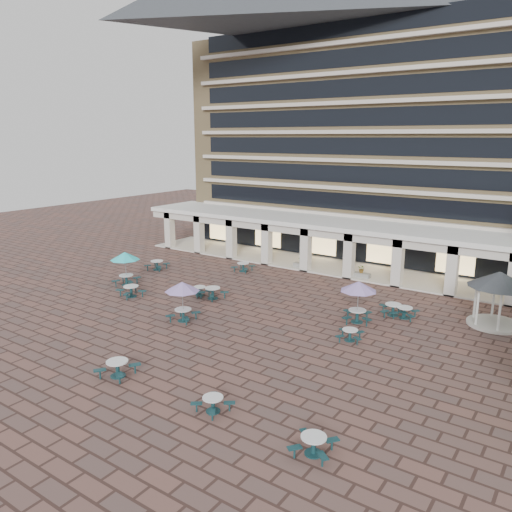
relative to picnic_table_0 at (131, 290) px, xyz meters
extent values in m
plane|color=brown|center=(9.32, 1.75, -0.51)|extent=(120.00, 120.00, 0.00)
cube|color=tan|center=(9.32, 27.25, 10.49)|extent=(40.00, 15.00, 22.00)
cube|color=#BEB4A8|center=(9.32, 19.50, 3.99)|extent=(36.80, 0.50, 0.35)
cube|color=black|center=(9.32, 19.73, 5.29)|extent=(35.20, 0.05, 1.60)
cube|color=#BEB4A8|center=(9.32, 19.50, 6.59)|extent=(36.80, 0.50, 0.35)
cube|color=black|center=(9.32, 19.73, 7.89)|extent=(35.20, 0.05, 1.60)
cube|color=#BEB4A8|center=(9.32, 19.50, 9.19)|extent=(36.80, 0.50, 0.35)
cube|color=black|center=(9.32, 19.73, 10.49)|extent=(35.20, 0.05, 1.60)
cube|color=#BEB4A8|center=(9.32, 19.50, 11.79)|extent=(36.80, 0.50, 0.35)
cube|color=black|center=(9.32, 19.73, 13.09)|extent=(35.20, 0.05, 1.60)
cube|color=#BEB4A8|center=(9.32, 19.50, 14.39)|extent=(36.80, 0.50, 0.35)
cube|color=black|center=(9.32, 19.73, 15.69)|extent=(35.20, 0.05, 1.60)
cube|color=#BEB4A8|center=(9.32, 19.50, 16.99)|extent=(36.80, 0.50, 0.35)
cube|color=black|center=(9.32, 19.73, 18.29)|extent=(35.20, 0.05, 1.60)
cube|color=#BEB4A8|center=(9.32, 19.50, 19.59)|extent=(36.80, 0.50, 0.35)
cube|color=black|center=(9.32, 19.73, 20.89)|extent=(35.20, 0.05, 1.60)
cube|color=white|center=(9.32, 16.75, 3.69)|extent=(42.00, 6.60, 0.40)
cube|color=beige|center=(9.32, 13.90, 3.24)|extent=(42.00, 0.30, 0.90)
cube|color=black|center=(9.32, 19.45, 1.29)|extent=(38.00, 0.15, 3.20)
cube|color=beige|center=(9.32, 16.75, -0.45)|extent=(42.00, 6.00, 0.12)
cube|color=beige|center=(-9.68, 14.15, 1.49)|extent=(0.80, 0.80, 4.00)
cube|color=beige|center=(-5.45, 14.15, 1.49)|extent=(0.80, 0.80, 4.00)
cube|color=beige|center=(-1.23, 14.15, 1.49)|extent=(0.80, 0.80, 4.00)
cube|color=beige|center=(2.99, 14.15, 1.49)|extent=(0.80, 0.80, 4.00)
cube|color=beige|center=(7.21, 14.15, 1.49)|extent=(0.80, 0.80, 4.00)
cube|color=beige|center=(11.44, 14.15, 1.49)|extent=(0.80, 0.80, 4.00)
cube|color=beige|center=(15.66, 14.15, 1.49)|extent=(0.80, 0.80, 4.00)
cube|color=beige|center=(19.88, 14.15, 1.49)|extent=(0.80, 0.80, 4.00)
cube|color=#FFD88C|center=(-6.68, 19.30, 1.09)|extent=(3.20, 0.08, 2.40)
cube|color=#FFD88C|center=(-0.28, 19.30, 1.09)|extent=(3.20, 0.08, 2.40)
cube|color=#FFD88C|center=(6.12, 19.30, 1.09)|extent=(3.20, 0.08, 2.40)
cube|color=#FFD88C|center=(12.52, 19.30, 1.09)|extent=(3.20, 0.08, 2.40)
cube|color=#FFD88C|center=(18.92, 19.30, 1.09)|extent=(3.20, 0.08, 2.40)
cylinder|color=#163E43|center=(0.00, 0.00, -0.49)|extent=(0.79, 0.79, 0.05)
cylinder|color=#163E43|center=(0.00, 0.00, -0.14)|extent=(0.20, 0.20, 0.75)
cylinder|color=silver|center=(0.00, 0.00, 0.32)|extent=(1.13, 1.13, 0.06)
cube|color=#163E43|center=(0.79, 0.39, -0.01)|extent=(0.70, 0.56, 0.06)
cylinder|color=#163E43|center=(0.79, 0.39, -0.27)|extent=(0.09, 0.09, 0.47)
cube|color=#163E43|center=(-0.39, 0.79, -0.01)|extent=(0.56, 0.70, 0.06)
cylinder|color=#163E43|center=(-0.39, 0.79, -0.27)|extent=(0.09, 0.09, 0.47)
cube|color=#163E43|center=(-0.79, -0.39, -0.01)|extent=(0.70, 0.56, 0.06)
cylinder|color=#163E43|center=(-0.79, -0.39, -0.27)|extent=(0.09, 0.09, 0.47)
cube|color=#163E43|center=(0.39, -0.79, -0.01)|extent=(0.56, 0.70, 0.06)
cylinder|color=#163E43|center=(0.39, -0.79, -0.27)|extent=(0.09, 0.09, 0.47)
cylinder|color=#163E43|center=(9.40, -9.25, -0.49)|extent=(0.77, 0.77, 0.04)
cylinder|color=#163E43|center=(9.40, -9.25, -0.14)|extent=(0.20, 0.20, 0.73)
cylinder|color=silver|center=(9.40, -9.25, 0.30)|extent=(1.11, 1.11, 0.06)
cube|color=#163E43|center=(9.89, -8.54, -0.02)|extent=(0.60, 0.68, 0.06)
cylinder|color=#163E43|center=(9.89, -8.54, -0.28)|extent=(0.09, 0.09, 0.46)
cube|color=#163E43|center=(8.69, -8.76, -0.02)|extent=(0.68, 0.60, 0.06)
cylinder|color=#163E43|center=(8.69, -8.76, -0.28)|extent=(0.09, 0.09, 0.46)
cube|color=#163E43|center=(8.91, -9.96, -0.02)|extent=(0.60, 0.68, 0.06)
cylinder|color=#163E43|center=(8.91, -9.96, -0.28)|extent=(0.09, 0.09, 0.46)
cube|color=#163E43|center=(10.11, -9.74, -0.02)|extent=(0.68, 0.60, 0.06)
cylinder|color=#163E43|center=(10.11, -9.74, -0.28)|extent=(0.09, 0.09, 0.46)
cylinder|color=#163E43|center=(15.52, -9.09, -0.49)|extent=(0.65, 0.65, 0.04)
cylinder|color=#163E43|center=(15.52, -9.09, -0.20)|extent=(0.17, 0.17, 0.62)
cylinder|color=silver|center=(15.52, -9.09, 0.17)|extent=(0.93, 0.93, 0.05)
cube|color=#163E43|center=(16.11, -8.65, -0.10)|extent=(0.57, 0.52, 0.05)
cylinder|color=#163E43|center=(16.11, -8.65, -0.31)|extent=(0.07, 0.07, 0.39)
cube|color=#163E43|center=(15.09, -8.51, -0.10)|extent=(0.52, 0.57, 0.05)
cylinder|color=#163E43|center=(15.09, -8.51, -0.31)|extent=(0.07, 0.07, 0.39)
cube|color=#163E43|center=(14.94, -9.53, -0.10)|extent=(0.57, 0.52, 0.05)
cylinder|color=#163E43|center=(14.94, -9.53, -0.31)|extent=(0.07, 0.07, 0.39)
cube|color=#163E43|center=(15.96, -9.67, -0.10)|extent=(0.52, 0.57, 0.05)
cylinder|color=#163E43|center=(15.96, -9.67, -0.31)|extent=(0.07, 0.07, 0.39)
cylinder|color=#163E43|center=(20.63, -9.25, -0.49)|extent=(0.71, 0.71, 0.04)
cylinder|color=#163E43|center=(20.63, -9.25, -0.18)|extent=(0.18, 0.18, 0.67)
cylinder|color=silver|center=(20.63, -9.25, 0.23)|extent=(1.01, 1.01, 0.05)
cube|color=#163E43|center=(21.11, -8.62, -0.07)|extent=(0.56, 0.61, 0.05)
cylinder|color=#163E43|center=(21.11, -8.62, -0.30)|extent=(0.08, 0.08, 0.42)
cube|color=#163E43|center=(20.01, -8.78, -0.07)|extent=(0.61, 0.56, 0.05)
cylinder|color=#163E43|center=(20.01, -8.78, -0.30)|extent=(0.08, 0.08, 0.42)
cube|color=#163E43|center=(20.16, -9.88, -0.07)|extent=(0.56, 0.61, 0.05)
cylinder|color=#163E43|center=(20.16, -9.88, -0.30)|extent=(0.08, 0.08, 0.42)
cube|color=#163E43|center=(21.26, -9.72, -0.07)|extent=(0.61, 0.56, 0.05)
cylinder|color=#163E43|center=(21.26, -9.72, -0.30)|extent=(0.08, 0.08, 0.42)
cylinder|color=#163E43|center=(-2.68, 1.87, -0.49)|extent=(0.80, 0.80, 0.05)
cylinder|color=#163E43|center=(-2.68, 1.87, -0.13)|extent=(0.20, 0.20, 0.75)
cylinder|color=silver|center=(-2.68, 1.87, 0.32)|extent=(1.14, 1.14, 0.06)
cube|color=#163E43|center=(-2.34, 2.69, -0.01)|extent=(0.53, 0.70, 0.06)
cylinder|color=#163E43|center=(-2.34, 2.69, -0.27)|extent=(0.09, 0.09, 0.48)
cube|color=#163E43|center=(-3.50, 2.20, -0.01)|extent=(0.70, 0.53, 0.06)
cylinder|color=#163E43|center=(-3.50, 2.20, -0.27)|extent=(0.09, 0.09, 0.48)
cube|color=#163E43|center=(-3.02, 1.05, -0.01)|extent=(0.53, 0.70, 0.06)
cylinder|color=#163E43|center=(-3.02, 1.05, -0.27)|extent=(0.09, 0.09, 0.48)
cube|color=#163E43|center=(-1.86, 1.53, -0.01)|extent=(0.70, 0.53, 0.06)
cylinder|color=#163E43|center=(-1.86, 1.53, -0.27)|extent=(0.09, 0.09, 0.48)
cylinder|color=gray|center=(-2.68, 1.87, 0.85)|extent=(0.06, 0.06, 2.73)
cone|color=#2AD1DD|center=(-2.68, 1.87, 1.93)|extent=(2.39, 2.39, 0.63)
cylinder|color=#163E43|center=(5.39, 3.18, -0.49)|extent=(0.80, 0.80, 0.05)
cylinder|color=#163E43|center=(5.39, 3.18, -0.13)|extent=(0.20, 0.20, 0.75)
cylinder|color=silver|center=(5.39, 3.18, 0.32)|extent=(1.14, 1.14, 0.06)
cube|color=#163E43|center=(6.10, 3.70, -0.01)|extent=(0.69, 0.63, 0.06)
cylinder|color=#163E43|center=(6.10, 3.70, -0.27)|extent=(0.09, 0.09, 0.48)
cube|color=#163E43|center=(4.86, 3.89, -0.01)|extent=(0.63, 0.69, 0.06)
cylinder|color=#163E43|center=(4.86, 3.89, -0.27)|extent=(0.09, 0.09, 0.48)
cube|color=#163E43|center=(4.67, 2.65, -0.01)|extent=(0.69, 0.63, 0.06)
cylinder|color=#163E43|center=(4.67, 2.65, -0.27)|extent=(0.09, 0.09, 0.48)
cube|color=#163E43|center=(5.91, 2.46, -0.01)|extent=(0.63, 0.69, 0.06)
cylinder|color=#163E43|center=(5.91, 2.46, -0.27)|extent=(0.09, 0.09, 0.48)
cylinder|color=#163E43|center=(6.77, -1.55, -0.49)|extent=(0.77, 0.77, 0.04)
cylinder|color=#163E43|center=(6.77, -1.55, -0.15)|extent=(0.20, 0.20, 0.72)
cylinder|color=silver|center=(6.77, -1.55, 0.29)|extent=(1.10, 1.10, 0.05)
cube|color=#163E43|center=(7.25, -0.85, -0.03)|extent=(0.59, 0.67, 0.05)
cylinder|color=#163E43|center=(7.25, -0.85, -0.28)|extent=(0.09, 0.09, 0.46)
cube|color=#163E43|center=(6.06, -1.07, -0.03)|extent=(0.67, 0.59, 0.05)
cylinder|color=#163E43|center=(6.06, -1.07, -0.28)|extent=(0.09, 0.09, 0.46)
cube|color=#163E43|center=(6.29, -2.26, -0.03)|extent=(0.59, 0.67, 0.05)
cylinder|color=#163E43|center=(6.29, -2.26, -0.28)|extent=(0.09, 0.09, 0.46)
cube|color=#163E43|center=(7.48, -2.04, -0.03)|extent=(0.67, 0.59, 0.05)
cylinder|color=#163E43|center=(7.48, -2.04, -0.28)|extent=(0.09, 0.09, 0.46)
cylinder|color=gray|center=(6.77, -1.55, 0.81)|extent=(0.05, 0.05, 2.63)
cone|color=#967AC2|center=(6.77, -1.55, 1.85)|extent=(2.31, 2.31, 0.60)
cylinder|color=#163E43|center=(17.20, 1.70, -0.49)|extent=(0.65, 0.65, 0.04)
cylinder|color=#163E43|center=(17.20, 1.70, -0.20)|extent=(0.17, 0.17, 0.62)
cylinder|color=silver|center=(17.20, 1.70, 0.17)|extent=(0.93, 0.93, 0.05)
cube|color=#163E43|center=(17.56, 2.33, -0.10)|extent=(0.48, 0.58, 0.05)
cylinder|color=#163E43|center=(17.56, 2.33, -0.31)|extent=(0.07, 0.07, 0.39)
cube|color=#163E43|center=(16.57, 2.06, -0.10)|extent=(0.58, 0.48, 0.05)
cylinder|color=#163E43|center=(16.57, 2.06, -0.31)|extent=(0.07, 0.07, 0.39)
cube|color=#163E43|center=(16.83, 1.07, -0.10)|extent=(0.48, 0.58, 0.05)
cylinder|color=#163E43|center=(16.83, 1.07, -0.31)|extent=(0.07, 0.07, 0.39)
cube|color=#163E43|center=(17.83, 1.33, -0.10)|extent=(0.58, 0.48, 0.05)
cylinder|color=#163E43|center=(17.83, 1.33, -0.31)|extent=(0.07, 0.07, 0.39)
cylinder|color=#163E43|center=(-4.14, 6.74, -0.49)|extent=(0.78, 0.78, 0.04)
cylinder|color=#163E43|center=(-4.14, 6.74, -0.14)|extent=(0.20, 0.20, 0.74)
cylinder|color=silver|center=(-4.14, 6.74, 0.31)|extent=(1.12, 1.12, 0.06)
cube|color=#163E43|center=(-3.68, 7.48, -0.02)|extent=(0.59, 0.69, 0.06)
cylinder|color=#163E43|center=(-3.68, 7.48, -0.28)|extent=(0.09, 0.09, 0.47)
cube|color=#163E43|center=(-4.88, 7.20, -0.02)|extent=(0.69, 0.59, 0.06)
cylinder|color=#163E43|center=(-4.88, 7.20, -0.28)|extent=(0.09, 0.09, 0.47)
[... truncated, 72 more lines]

